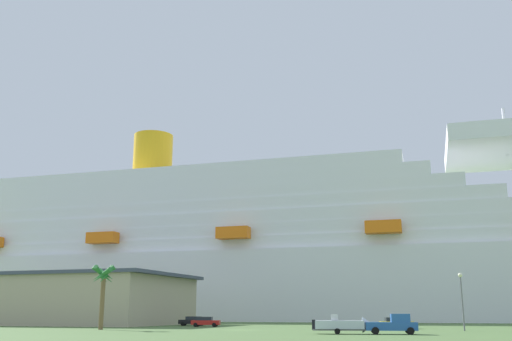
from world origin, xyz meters
TOP-DOWN VIEW (x-y plane):
  - ground_plane at (0.00, 30.00)m, footprint 600.00×600.00m
  - cruise_ship at (-16.13, 73.04)m, footprint 242.77×45.57m
  - terminal_building at (-51.39, 24.74)m, footprint 69.00×33.26m
  - pickup_truck at (20.06, -10.61)m, footprint 5.75×2.65m
  - small_boat_on_trailer at (14.85, -11.05)m, footprint 7.57×2.41m
  - palm_tree at (-19.23, -2.94)m, footprint 3.87×3.43m
  - street_lamp at (28.88, 2.42)m, footprint 0.56×0.56m
  - parked_car_black_coupe at (-13.91, 20.32)m, footprint 4.80×2.53m
  - parked_car_yellow_taxi at (20.40, 10.91)m, footprint 5.00×2.70m
  - parked_car_red_hatchback at (-9.68, 14.31)m, footprint 4.78×2.54m

SIDE VIEW (x-z plane):
  - ground_plane at x=0.00m, z-range 0.00..0.00m
  - parked_car_red_hatchback at x=-9.68m, z-range 0.04..1.62m
  - parked_car_black_coupe at x=-13.91m, z-range 0.04..1.62m
  - parked_car_yellow_taxi at x=20.40m, z-range 0.05..1.63m
  - small_boat_on_trailer at x=14.85m, z-range -0.11..2.04m
  - pickup_truck at x=20.06m, z-range -0.06..2.14m
  - terminal_building at x=-51.39m, z-range 0.02..9.20m
  - street_lamp at x=28.88m, z-range 1.17..8.53m
  - palm_tree at x=-19.23m, z-range 2.24..11.11m
  - cruise_ship at x=-16.13m, z-range -12.37..45.16m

